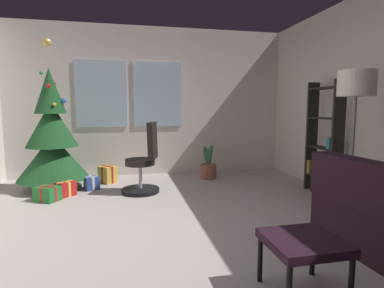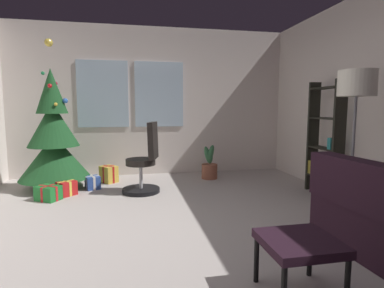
{
  "view_description": "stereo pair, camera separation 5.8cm",
  "coord_description": "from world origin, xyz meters",
  "px_view_note": "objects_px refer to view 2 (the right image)",
  "views": [
    {
      "loc": [
        -0.46,
        -2.78,
        1.26
      ],
      "look_at": [
        0.39,
        1.18,
        0.78
      ],
      "focal_mm": 28.65,
      "sensor_mm": 36.0,
      "label": 1
    },
    {
      "loc": [
        -0.4,
        -2.8,
        1.26
      ],
      "look_at": [
        0.39,
        1.18,
        0.78
      ],
      "focal_mm": 28.65,
      "sensor_mm": 36.0,
      "label": 2
    }
  ],
  "objects_px": {
    "holiday_tree": "(54,139)",
    "bookshelf": "(325,147)",
    "gift_box_red": "(66,188)",
    "floor_lamp": "(356,92)",
    "potted_plant": "(209,166)",
    "gift_box_green": "(48,193)",
    "office_chair": "(145,165)",
    "gift_box_blue": "(93,183)",
    "footstool": "(299,246)",
    "gift_box_gold": "(109,174)"
  },
  "relations": [
    {
      "from": "bookshelf",
      "to": "potted_plant",
      "type": "distance_m",
      "value": 1.98
    },
    {
      "from": "gift_box_gold",
      "to": "gift_box_blue",
      "type": "bearing_deg",
      "value": -119.1
    },
    {
      "from": "holiday_tree",
      "to": "bookshelf",
      "type": "xyz_separation_m",
      "value": [
        3.93,
        -1.14,
        -0.07
      ]
    },
    {
      "from": "gift_box_red",
      "to": "floor_lamp",
      "type": "xyz_separation_m",
      "value": [
        3.36,
        -1.65,
        1.33
      ]
    },
    {
      "from": "floor_lamp",
      "to": "office_chair",
      "type": "bearing_deg",
      "value": 144.52
    },
    {
      "from": "gift_box_red",
      "to": "potted_plant",
      "type": "distance_m",
      "value": 2.41
    },
    {
      "from": "office_chair",
      "to": "floor_lamp",
      "type": "distance_m",
      "value": 2.92
    },
    {
      "from": "gift_box_red",
      "to": "floor_lamp",
      "type": "relative_size",
      "value": 0.19
    },
    {
      "from": "office_chair",
      "to": "potted_plant",
      "type": "distance_m",
      "value": 1.4
    },
    {
      "from": "gift_box_green",
      "to": "office_chair",
      "type": "relative_size",
      "value": 0.35
    },
    {
      "from": "footstool",
      "to": "gift_box_green",
      "type": "bearing_deg",
      "value": 130.19
    },
    {
      "from": "holiday_tree",
      "to": "gift_box_green",
      "type": "distance_m",
      "value": 0.95
    },
    {
      "from": "gift_box_blue",
      "to": "office_chair",
      "type": "height_order",
      "value": "office_chair"
    },
    {
      "from": "gift_box_green",
      "to": "gift_box_blue",
      "type": "xyz_separation_m",
      "value": [
        0.53,
        0.51,
        0.0
      ]
    },
    {
      "from": "bookshelf",
      "to": "potted_plant",
      "type": "bearing_deg",
      "value": 135.62
    },
    {
      "from": "floor_lamp",
      "to": "gift_box_green",
      "type": "bearing_deg",
      "value": 157.92
    },
    {
      "from": "holiday_tree",
      "to": "bookshelf",
      "type": "bearing_deg",
      "value": -16.2
    },
    {
      "from": "office_chair",
      "to": "floor_lamp",
      "type": "xyz_separation_m",
      "value": [
        2.23,
        -1.59,
        1.02
      ]
    },
    {
      "from": "office_chair",
      "to": "potted_plant",
      "type": "height_order",
      "value": "office_chair"
    },
    {
      "from": "gift_box_red",
      "to": "potted_plant",
      "type": "relative_size",
      "value": 0.5
    },
    {
      "from": "footstool",
      "to": "bookshelf",
      "type": "relative_size",
      "value": 0.3
    },
    {
      "from": "footstool",
      "to": "bookshelf",
      "type": "bearing_deg",
      "value": 52.5
    },
    {
      "from": "holiday_tree",
      "to": "gift_box_green",
      "type": "height_order",
      "value": "holiday_tree"
    },
    {
      "from": "bookshelf",
      "to": "gift_box_red",
      "type": "bearing_deg",
      "value": 169.55
    },
    {
      "from": "gift_box_green",
      "to": "bookshelf",
      "type": "bearing_deg",
      "value": -6.95
    },
    {
      "from": "footstool",
      "to": "office_chair",
      "type": "bearing_deg",
      "value": 107.94
    },
    {
      "from": "gift_box_gold",
      "to": "potted_plant",
      "type": "xyz_separation_m",
      "value": [
        1.76,
        -0.03,
        0.08
      ]
    },
    {
      "from": "holiday_tree",
      "to": "gift_box_blue",
      "type": "xyz_separation_m",
      "value": [
        0.58,
        -0.16,
        -0.67
      ]
    },
    {
      "from": "bookshelf",
      "to": "office_chair",
      "type": "bearing_deg",
      "value": 166.33
    },
    {
      "from": "holiday_tree",
      "to": "floor_lamp",
      "type": "relative_size",
      "value": 1.38
    },
    {
      "from": "gift_box_red",
      "to": "bookshelf",
      "type": "bearing_deg",
      "value": -10.45
    },
    {
      "from": "gift_box_red",
      "to": "potted_plant",
      "type": "height_order",
      "value": "potted_plant"
    },
    {
      "from": "holiday_tree",
      "to": "gift_box_gold",
      "type": "distance_m",
      "value": 1.04
    },
    {
      "from": "footstool",
      "to": "gift_box_green",
      "type": "height_order",
      "value": "footstool"
    },
    {
      "from": "bookshelf",
      "to": "floor_lamp",
      "type": "bearing_deg",
      "value": -108.52
    },
    {
      "from": "footstool",
      "to": "holiday_tree",
      "type": "xyz_separation_m",
      "value": [
        -2.27,
        3.3,
        0.43
      ]
    },
    {
      "from": "bookshelf",
      "to": "footstool",
      "type": "bearing_deg",
      "value": -127.5
    },
    {
      "from": "office_chair",
      "to": "holiday_tree",
      "type": "bearing_deg",
      "value": 159.27
    },
    {
      "from": "holiday_tree",
      "to": "gift_box_blue",
      "type": "distance_m",
      "value": 0.9
    },
    {
      "from": "bookshelf",
      "to": "gift_box_green",
      "type": "bearing_deg",
      "value": 173.05
    },
    {
      "from": "office_chair",
      "to": "bookshelf",
      "type": "height_order",
      "value": "bookshelf"
    },
    {
      "from": "holiday_tree",
      "to": "gift_box_gold",
      "type": "bearing_deg",
      "value": 16.47
    },
    {
      "from": "office_chair",
      "to": "bookshelf",
      "type": "xyz_separation_m",
      "value": [
        2.55,
        -0.62,
        0.3
      ]
    },
    {
      "from": "gift_box_red",
      "to": "bookshelf",
      "type": "relative_size",
      "value": 0.19
    },
    {
      "from": "footstool",
      "to": "gift_box_red",
      "type": "height_order",
      "value": "footstool"
    },
    {
      "from": "gift_box_green",
      "to": "gift_box_gold",
      "type": "xyz_separation_m",
      "value": [
        0.74,
        0.9,
        0.04
      ]
    },
    {
      "from": "holiday_tree",
      "to": "gift_box_red",
      "type": "xyz_separation_m",
      "value": [
        0.24,
        -0.46,
        -0.67
      ]
    },
    {
      "from": "footstool",
      "to": "gift_box_green",
      "type": "distance_m",
      "value": 3.45
    },
    {
      "from": "gift_box_blue",
      "to": "office_chair",
      "type": "distance_m",
      "value": 0.93
    },
    {
      "from": "gift_box_red",
      "to": "gift_box_gold",
      "type": "bearing_deg",
      "value": 51.66
    }
  ]
}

